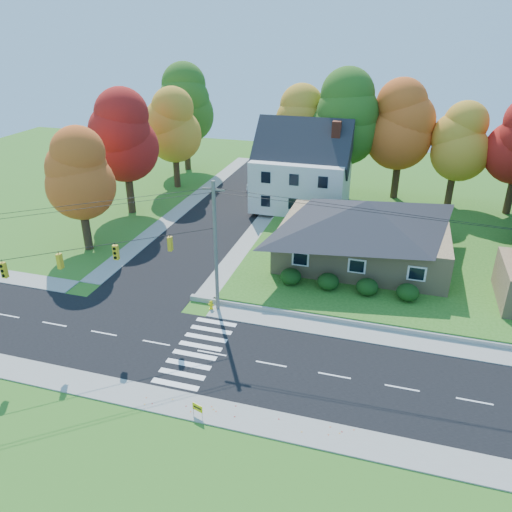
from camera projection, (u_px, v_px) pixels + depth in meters
The scene contains 21 objects.
ground at pixel (212, 353), 32.49m from camera, with size 120.00×120.00×0.00m, color #3D7923.
road_main at pixel (212, 353), 32.48m from camera, with size 90.00×8.00×0.02m, color black.
road_cross at pixel (228, 209), 57.01m from camera, with size 8.00×44.00×0.02m, color black.
sidewalk_north at pixel (236, 313), 36.79m from camera, with size 90.00×2.00×0.08m, color #9C9A90.
sidewalk_south at pixel (180, 404), 28.15m from camera, with size 90.00×2.00×0.08m, color #9C9A90.
lawn at pixel (420, 246), 47.23m from camera, with size 30.00×30.00×0.50m, color #3D7923.
ranch_house at pixel (364, 230), 42.87m from camera, with size 14.60×10.60×5.40m.
colonial_house at pixel (302, 171), 54.71m from camera, with size 10.40×8.40×9.60m.
hedge_row at pixel (347, 284), 38.56m from camera, with size 10.70×1.70×1.27m.
traffic_infrastructure at pixel (214, 274), 31.47m from camera, with size 38.10×10.66×10.00m.
tree_lot_0 at pixel (297, 125), 58.81m from camera, with size 6.72×6.72×12.51m.
tree_lot_1 at pixel (348, 118), 55.85m from camera, with size 7.84×7.84×14.60m.
tree_lot_2 at pixel (402, 125), 55.47m from camera, with size 7.28×7.28×13.56m.
tree_lot_3 at pixel (458, 142), 53.64m from camera, with size 6.16×6.16×11.47m.
tree_west_0 at pixel (78, 175), 44.10m from camera, with size 6.16×6.16×11.47m.
tree_west_1 at pixel (124, 136), 52.44m from camera, with size 7.28×7.28×13.56m.
tree_west_2 at pixel (173, 125), 61.12m from camera, with size 6.72×6.72×12.51m.
tree_west_3 at pixel (184, 104), 67.98m from camera, with size 7.84×7.84×14.60m.
white_car at pixel (260, 181), 63.70m from camera, with size 1.75×5.01×1.65m, color white.
fire_hydrant at pixel (211, 305), 37.21m from camera, with size 0.43×0.34×0.76m.
yard_sign at pixel (197, 408), 27.09m from camera, with size 0.66×0.23×0.85m.
Camera 1 is at (10.27, -24.65, 19.78)m, focal length 35.00 mm.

